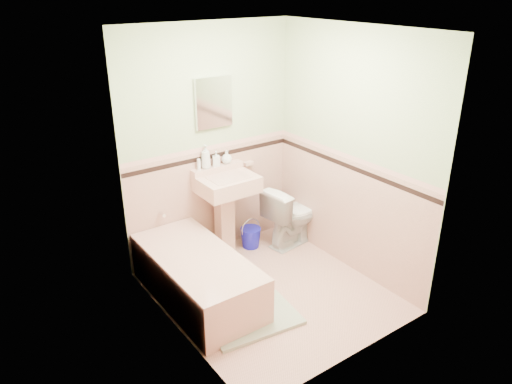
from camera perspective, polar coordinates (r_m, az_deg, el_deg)
floor at (r=4.97m, az=1.71°, el=-11.58°), size 2.20×2.20×0.00m
ceiling at (r=4.09m, az=2.14°, el=18.47°), size 2.20×2.20×0.00m
wall_back at (r=5.24m, az=-5.42°, el=5.53°), size 2.50×0.00×2.50m
wall_front at (r=3.64m, az=12.45°, el=-3.28°), size 2.50×0.00×2.50m
wall_left at (r=3.90m, az=-9.89°, el=-1.21°), size 0.00×2.50×2.50m
wall_right at (r=5.01m, az=11.07°, el=4.34°), size 0.00×2.50×2.50m
wainscot_back at (r=5.47m, az=-5.10°, el=-1.00°), size 2.00×0.00×2.00m
wainscot_front at (r=3.98m, az=11.50°, el=-11.61°), size 2.00×0.00×2.00m
wainscot_left at (r=4.21m, az=-9.13°, el=-9.24°), size 0.00×2.20×2.20m
wainscot_right at (r=5.25m, az=10.44°, el=-2.40°), size 0.00×2.20×2.20m
accent_back at (r=5.27m, az=-5.27°, el=4.13°), size 2.00×0.00×2.00m
accent_front at (r=3.71m, az=12.07°, el=-4.97°), size 2.00×0.00×2.00m
accent_left at (r=3.96m, az=-9.53°, el=-2.86°), size 0.00×2.20×2.20m
accent_right at (r=5.04m, az=10.82°, el=2.91°), size 0.00×2.20×2.20m
cap_back at (r=5.24m, az=-5.31°, el=5.17°), size 2.00×0.00×2.00m
cap_front at (r=3.66m, az=12.20°, el=-3.59°), size 2.00×0.00×2.00m
cap_left at (r=3.92m, az=-9.63°, el=-1.55°), size 0.00×2.20×2.20m
cap_right at (r=5.01m, az=10.90°, el=3.98°), size 0.00×2.20×2.20m
bathtub at (r=4.80m, az=-6.80°, el=-9.97°), size 0.70×1.50×0.45m
tub_faucet at (r=5.17m, az=-10.92°, el=-2.50°), size 0.04×0.12×0.04m
sink at (r=5.36m, az=-3.35°, el=-2.89°), size 0.61×0.50×0.95m
sink_faucet at (r=5.28m, az=-4.28°, el=2.26°), size 0.02×0.02×0.10m
medicine_cabinet at (r=5.12m, az=-4.95°, el=10.34°), size 0.42×0.04×0.53m
soap_dish at (r=5.54m, az=-0.90°, el=3.36°), size 0.11×0.06×0.04m
soap_bottle_left at (r=5.18m, az=-5.88°, el=4.11°), size 0.11×0.11×0.26m
soap_bottle_mid at (r=5.26m, az=-4.66°, el=3.90°), size 0.10×0.10×0.16m
soap_bottle_right at (r=5.33m, az=-3.44°, el=4.09°), size 0.15×0.15×0.15m
tube at (r=5.17m, az=-6.66°, el=3.20°), size 0.04×0.04×0.12m
toilet at (r=5.68m, az=4.30°, el=-2.65°), size 0.75×0.49×0.72m
bucket at (r=5.69m, az=-0.62°, el=-5.30°), size 0.25×0.25×0.24m
bath_mat at (r=4.61m, az=-0.50°, el=-14.57°), size 0.90×0.66×0.03m
shoe at (r=4.61m, az=-2.11°, el=-13.79°), size 0.16×0.09×0.06m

